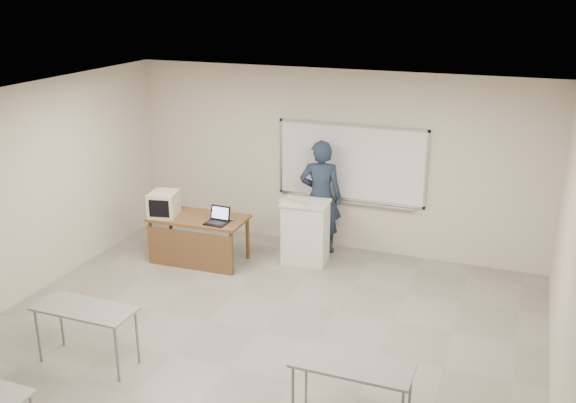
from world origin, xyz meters
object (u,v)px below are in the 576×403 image
at_px(keyboard, 294,202).
at_px(presenter, 321,197).
at_px(whiteboard, 351,164).
at_px(mouse, 231,219).
at_px(crt_monitor, 164,204).
at_px(instructor_desk, 196,231).
at_px(podium, 305,232).
at_px(laptop, 217,219).

bearing_deg(keyboard, presenter, 85.21).
distance_m(whiteboard, mouse, 2.16).
distance_m(crt_monitor, keyboard, 2.09).
height_order(instructor_desk, mouse, mouse).
bearing_deg(presenter, podium, 68.25).
bearing_deg(presenter, mouse, 29.50).
distance_m(podium, presenter, 0.68).
height_order(crt_monitor, laptop, crt_monitor).
bearing_deg(crt_monitor, podium, 6.10).
bearing_deg(keyboard, instructor_desk, -143.61).
bearing_deg(laptop, whiteboard, 43.79).
distance_m(mouse, keyboard, 1.02).
bearing_deg(laptop, keyboard, 31.64).
bearing_deg(podium, crt_monitor, -166.53).
relative_size(laptop, presenter, 0.17).
relative_size(instructor_desk, podium, 1.49).
relative_size(whiteboard, presenter, 1.30).
bearing_deg(podium, instructor_desk, -161.29).
bearing_deg(keyboard, whiteboard, 69.21).
distance_m(instructor_desk, podium, 1.74).
relative_size(podium, presenter, 0.54).
bearing_deg(mouse, crt_monitor, -164.43).
height_order(instructor_desk, podium, podium).
bearing_deg(crt_monitor, keyboard, 4.25).
xyz_separation_m(podium, crt_monitor, (-2.15, -0.71, 0.43)).
distance_m(whiteboard, keyboard, 1.20).
bearing_deg(laptop, instructor_desk, -179.20).
bearing_deg(whiteboard, instructor_desk, -144.82).
bearing_deg(laptop, podium, 32.95).
height_order(laptop, keyboard, keyboard).
distance_m(instructor_desk, keyboard, 1.63).
height_order(whiteboard, podium, whiteboard).
xyz_separation_m(mouse, keyboard, (0.90, 0.41, 0.27)).
relative_size(instructor_desk, crt_monitor, 3.19).
distance_m(instructor_desk, presenter, 2.10).
relative_size(instructor_desk, presenter, 0.80).
bearing_deg(podium, keyboard, -146.04).
xyz_separation_m(laptop, keyboard, (1.05, 0.58, 0.23)).
xyz_separation_m(instructor_desk, laptop, (0.40, -0.01, 0.25)).
relative_size(crt_monitor, mouse, 5.06).
xyz_separation_m(whiteboard, laptop, (-1.70, -1.49, -0.67)).
relative_size(whiteboard, crt_monitor, 5.20).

